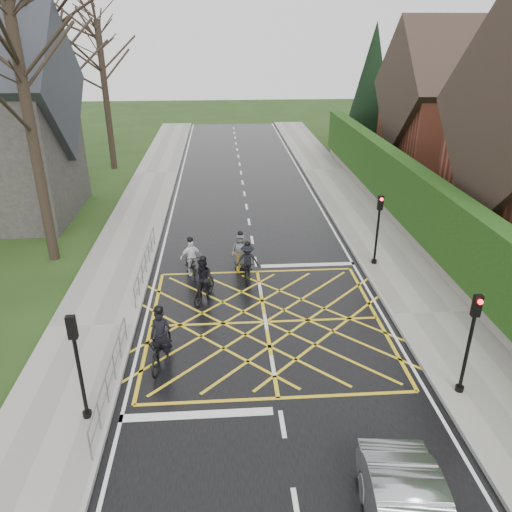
{
  "coord_description": "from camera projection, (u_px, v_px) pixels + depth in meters",
  "views": [
    {
      "loc": [
        -1.4,
        -14.95,
        9.44
      ],
      "look_at": [
        -0.14,
        2.78,
        1.3
      ],
      "focal_mm": 35.0,
      "sensor_mm": 36.0,
      "label": 1
    }
  ],
  "objects": [
    {
      "name": "ground",
      "position": [
        266.0,
        322.0,
        17.58
      ],
      "size": [
        120.0,
        120.0,
        0.0
      ],
      "primitive_type": "plane",
      "color": "#1C3010",
      "rests_on": "ground"
    },
    {
      "name": "road",
      "position": [
        266.0,
        322.0,
        17.58
      ],
      "size": [
        9.0,
        80.0,
        0.01
      ],
      "primitive_type": "cube",
      "color": "black",
      "rests_on": "ground"
    },
    {
      "name": "sidewalk_right",
      "position": [
        431.0,
        314.0,
        17.94
      ],
      "size": [
        3.0,
        80.0,
        0.15
      ],
      "primitive_type": "cube",
      "color": "gray",
      "rests_on": "ground"
    },
    {
      "name": "sidewalk_left",
      "position": [
        92.0,
        327.0,
        17.16
      ],
      "size": [
        3.0,
        80.0,
        0.15
      ],
      "primitive_type": "cube",
      "color": "gray",
      "rests_on": "ground"
    },
    {
      "name": "stone_wall",
      "position": [
        419.0,
        241.0,
        23.38
      ],
      "size": [
        0.5,
        38.0,
        0.7
      ],
      "primitive_type": "cube",
      "color": "slate",
      "rests_on": "ground"
    },
    {
      "name": "hedge",
      "position": [
        424.0,
        206.0,
        22.65
      ],
      "size": [
        0.9,
        38.0,
        2.8
      ],
      "primitive_type": "cube",
      "color": "#0E350F",
      "rests_on": "stone_wall"
    },
    {
      "name": "house_far",
      "position": [
        464.0,
        112.0,
        33.04
      ],
      "size": [
        9.8,
        8.8,
        10.3
      ],
      "color": "brown",
      "rests_on": "ground"
    },
    {
      "name": "conifer",
      "position": [
        371.0,
        89.0,
        39.78
      ],
      "size": [
        4.6,
        4.6,
        10.0
      ],
      "color": "black",
      "rests_on": "ground"
    },
    {
      "name": "tree_near",
      "position": [
        20.0,
        72.0,
        19.15
      ],
      "size": [
        9.24,
        9.24,
        11.44
      ],
      "color": "black",
      "rests_on": "ground"
    },
    {
      "name": "tree_mid",
      "position": [
        53.0,
        45.0,
        26.04
      ],
      "size": [
        10.08,
        10.08,
        12.48
      ],
      "color": "black",
      "rests_on": "ground"
    },
    {
      "name": "tree_far",
      "position": [
        102.0,
        64.0,
        33.94
      ],
      "size": [
        8.4,
        8.4,
        10.4
      ],
      "color": "black",
      "rests_on": "ground"
    },
    {
      "name": "railing_south",
      "position": [
        110.0,
        372.0,
        13.78
      ],
      "size": [
        0.05,
        5.04,
        1.03
      ],
      "color": "slate",
      "rests_on": "ground"
    },
    {
      "name": "railing_north",
      "position": [
        145.0,
        258.0,
        20.58
      ],
      "size": [
        0.05,
        6.04,
        1.03
      ],
      "color": "slate",
      "rests_on": "ground"
    },
    {
      "name": "traffic_light_ne",
      "position": [
        377.0,
        231.0,
        21.02
      ],
      "size": [
        0.24,
        0.31,
        3.21
      ],
      "rotation": [
        0.0,
        0.0,
        3.14
      ],
      "color": "black",
      "rests_on": "ground"
    },
    {
      "name": "traffic_light_se",
      "position": [
        469.0,
        346.0,
        13.41
      ],
      "size": [
        0.24,
        0.31,
        3.21
      ],
      "rotation": [
        0.0,
        0.0,
        3.14
      ],
      "color": "black",
      "rests_on": "ground"
    },
    {
      "name": "traffic_light_sw",
      "position": [
        79.0,
        369.0,
        12.48
      ],
      "size": [
        0.24,
        0.31,
        3.21
      ],
      "color": "black",
      "rests_on": "ground"
    },
    {
      "name": "cyclist_rear",
      "position": [
        161.0,
        345.0,
        15.22
      ],
      "size": [
        1.03,
        2.12,
        1.98
      ],
      "rotation": [
        0.0,
        0.0,
        -0.16
      ],
      "color": "black",
      "rests_on": "ground"
    },
    {
      "name": "cyclist_back",
      "position": [
        204.0,
        284.0,
        18.74
      ],
      "size": [
        1.17,
        1.88,
        1.83
      ],
      "rotation": [
        0.0,
        0.0,
        -0.39
      ],
      "color": "black",
      "rests_on": "ground"
    },
    {
      "name": "cyclist_mid",
      "position": [
        248.0,
        265.0,
        20.43
      ],
      "size": [
        1.01,
        1.72,
        1.64
      ],
      "rotation": [
        0.0,
        0.0,
        -0.07
      ],
      "color": "black",
      "rests_on": "ground"
    },
    {
      "name": "cyclist_front",
      "position": [
        191.0,
        262.0,
        20.65
      ],
      "size": [
        1.0,
        1.78,
        1.72
      ],
      "rotation": [
        0.0,
        0.0,
        0.32
      ],
      "color": "black",
      "rests_on": "ground"
    },
    {
      "name": "cyclist_lead",
      "position": [
        241.0,
        255.0,
        21.4
      ],
      "size": [
        0.92,
        1.79,
        1.66
      ],
      "rotation": [
        0.0,
        0.0,
        -0.2
      ],
      "color": "gold",
      "rests_on": "ground"
    }
  ]
}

